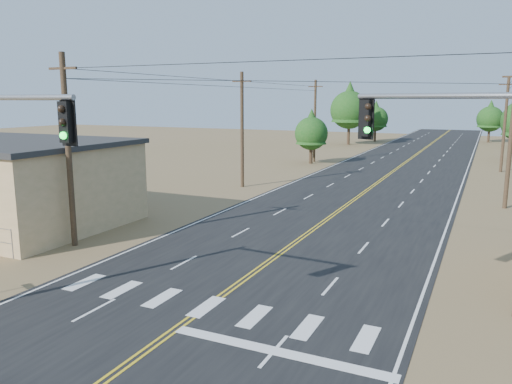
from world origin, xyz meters
The scene contains 11 objects.
road centered at (0.00, 30.00, 0.01)m, with size 15.00×200.00×0.02m, color black.
utility_pole_left_near centered at (-10.50, 12.00, 5.12)m, with size 1.80×0.30×10.00m.
utility_pole_left_mid centered at (-10.50, 32.00, 5.12)m, with size 1.80×0.30×10.00m.
utility_pole_left_far centered at (-10.50, 52.00, 5.12)m, with size 1.80×0.30×10.00m.
utility_pole_right_mid centered at (10.50, 32.00, 5.12)m, with size 1.80×0.30×10.00m.
utility_pole_right_far centered at (10.50, 52.00, 5.12)m, with size 1.80×0.30×10.00m.
signal_mast_right centered at (9.27, 7.85, 5.40)m, with size 6.09×2.83×7.99m.
tree_left_near centered at (-10.28, 50.10, 4.03)m, with size 3.96×3.96×6.60m.
tree_left_mid centered at (-12.79, 77.28, 6.55)m, with size 6.42×6.42×10.71m.
tree_left_far centered at (-10.06, 85.92, 4.58)m, with size 4.49×4.49×7.49m.
tree_right_far centered at (9.00, 92.43, 4.65)m, with size 4.56×4.56×7.60m.
Camera 1 is at (9.12, -7.14, 7.67)m, focal length 35.00 mm.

